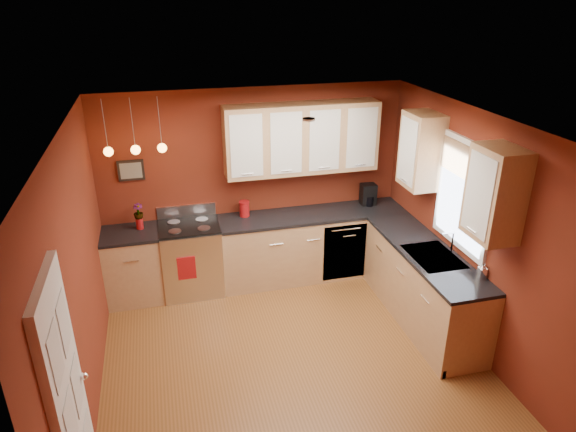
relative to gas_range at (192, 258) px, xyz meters
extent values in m
plane|color=brown|center=(0.92, -1.80, -0.48)|extent=(4.20, 4.20, 0.00)
cube|color=white|center=(0.92, -1.80, 2.12)|extent=(4.00, 4.20, 0.02)
cube|color=maroon|center=(0.92, 0.30, 0.82)|extent=(4.00, 0.02, 2.60)
cube|color=maroon|center=(0.92, -3.90, 0.82)|extent=(4.00, 0.02, 2.60)
cube|color=maroon|center=(-1.08, -1.80, 0.82)|extent=(0.02, 4.20, 2.60)
cube|color=maroon|center=(2.92, -1.80, 0.82)|extent=(0.02, 4.20, 2.60)
cube|color=tan|center=(-0.73, 0.00, -0.03)|extent=(0.70, 0.60, 0.90)
cube|color=tan|center=(1.65, 0.00, -0.03)|extent=(2.54, 0.60, 0.90)
cube|color=tan|center=(2.62, -1.35, -0.03)|extent=(0.60, 2.10, 0.90)
cube|color=black|center=(-0.73, 0.00, 0.44)|extent=(0.70, 0.62, 0.04)
cube|color=black|center=(1.65, 0.00, 0.44)|extent=(2.54, 0.62, 0.04)
cube|color=black|center=(2.62, -1.35, 0.44)|extent=(0.62, 2.10, 0.04)
cube|color=silver|center=(0.00, 0.00, -0.02)|extent=(0.76, 0.64, 0.92)
cube|color=black|center=(0.00, -0.30, 0.00)|extent=(0.55, 0.02, 0.32)
cylinder|color=silver|center=(0.00, -0.31, 0.24)|extent=(0.60, 0.02, 0.02)
cube|color=black|center=(0.00, 0.00, 0.45)|extent=(0.76, 0.60, 0.03)
cylinder|color=gray|center=(-0.18, -0.14, 0.47)|extent=(0.16, 0.16, 0.01)
cylinder|color=gray|center=(0.18, -0.14, 0.47)|extent=(0.16, 0.16, 0.01)
cylinder|color=gray|center=(-0.18, 0.14, 0.47)|extent=(0.16, 0.16, 0.01)
cylinder|color=gray|center=(0.18, 0.14, 0.47)|extent=(0.16, 0.16, 0.01)
cube|color=silver|center=(0.00, 0.30, 0.55)|extent=(0.76, 0.04, 0.16)
cube|color=silver|center=(2.02, -0.29, -0.03)|extent=(0.60, 0.02, 0.80)
cube|color=gray|center=(2.62, -1.50, 0.43)|extent=(0.50, 0.70, 0.05)
cube|color=black|center=(2.62, -1.33, 0.42)|extent=(0.42, 0.30, 0.02)
cube|color=black|center=(2.62, -1.67, 0.42)|extent=(0.42, 0.30, 0.02)
cylinder|color=white|center=(2.84, -1.50, 0.60)|extent=(0.02, 0.02, 0.28)
cylinder|color=white|center=(2.77, -1.50, 0.73)|extent=(0.16, 0.02, 0.02)
cube|color=white|center=(2.90, -1.50, 1.17)|extent=(0.04, 1.02, 1.22)
cube|color=white|center=(2.89, -1.50, 1.17)|extent=(0.01, 0.90, 1.10)
cube|color=#916D48|center=(2.87, -1.50, 1.54)|extent=(0.02, 0.96, 0.36)
cube|color=white|center=(-1.05, -3.00, 0.54)|extent=(0.06, 0.82, 2.05)
cube|color=silver|center=(-1.02, -3.18, 1.12)|extent=(0.00, 0.28, 0.40)
cube|color=silver|center=(-1.02, -2.82, 1.12)|extent=(0.00, 0.28, 0.40)
cube|color=silver|center=(-1.02, -3.18, 0.57)|extent=(0.00, 0.28, 0.40)
cube|color=silver|center=(-1.02, -2.82, 0.57)|extent=(0.00, 0.28, 0.40)
sphere|color=white|center=(-0.99, -2.67, 0.52)|extent=(0.06, 0.06, 0.06)
cube|color=tan|center=(1.52, 0.12, 1.47)|extent=(2.00, 0.35, 0.90)
cube|color=tan|center=(2.75, -1.48, 1.47)|extent=(0.35, 1.95, 0.90)
cube|color=black|center=(-0.63, 0.28, 1.17)|extent=(0.32, 0.03, 0.26)
cylinder|color=gray|center=(-0.83, -0.05, 1.82)|extent=(0.01, 0.01, 0.60)
sphere|color=#FFA53F|center=(-0.83, -0.05, 1.52)|extent=(0.11, 0.11, 0.11)
cylinder|color=gray|center=(-0.53, -0.05, 1.82)|extent=(0.01, 0.01, 0.60)
sphere|color=#FFA53F|center=(-0.53, -0.05, 1.52)|extent=(0.11, 0.11, 0.11)
cylinder|color=gray|center=(-0.23, -0.05, 1.82)|extent=(0.01, 0.01, 0.60)
sphere|color=#FFA53F|center=(-0.23, -0.05, 1.52)|extent=(0.11, 0.11, 0.11)
cylinder|color=maroon|center=(0.75, 0.14, 0.56)|extent=(0.13, 0.13, 0.19)
cylinder|color=maroon|center=(0.75, 0.14, 0.66)|extent=(0.14, 0.14, 0.02)
cylinder|color=maroon|center=(-0.60, 0.08, 0.53)|extent=(0.09, 0.09, 0.14)
imported|color=maroon|center=(-0.60, 0.08, 0.69)|extent=(0.13, 0.13, 0.21)
cube|color=black|center=(2.49, 0.12, 0.61)|extent=(0.21, 0.18, 0.29)
cylinder|color=black|center=(2.49, 0.06, 0.53)|extent=(0.12, 0.12, 0.14)
imported|color=white|center=(2.87, -2.05, 0.54)|extent=(0.08, 0.09, 0.17)
cube|color=maroon|center=(-0.08, -0.33, 0.04)|extent=(0.23, 0.02, 0.31)
camera|label=1|loc=(-0.25, -6.04, 3.22)|focal=32.00mm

